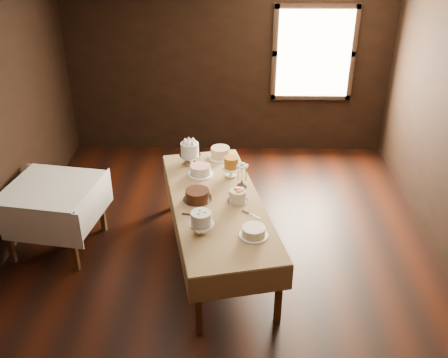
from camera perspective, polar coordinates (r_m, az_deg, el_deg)
floor at (r=5.81m, az=-0.04°, el=-9.19°), size 5.00×6.00×0.01m
ceiling at (r=4.64m, az=-0.05°, el=19.15°), size 5.00×6.00×0.01m
wall_back at (r=7.88m, az=0.43°, el=12.84°), size 5.00×0.02×2.80m
window at (r=7.86m, az=10.24°, el=13.87°), size 1.10×0.05×1.30m
display_table at (r=5.47m, az=-0.83°, el=-2.96°), size 1.45×2.58×0.75m
side_table at (r=5.97m, az=-19.08°, el=-1.60°), size 1.10×1.10×0.81m
cake_meringue at (r=6.18m, az=-3.91°, el=2.88°), size 0.31×0.31×0.28m
cake_speckled at (r=6.33m, az=-0.44°, el=2.99°), size 0.33×0.33×0.14m
cake_lattice at (r=5.93m, az=-2.72°, el=0.94°), size 0.33×0.33×0.11m
cake_caramel at (r=5.87m, az=0.83°, el=1.28°), size 0.24×0.24×0.26m
cake_chocolate at (r=5.42m, az=-3.07°, el=-1.89°), size 0.32×0.32×0.12m
cake_flowers at (r=5.39m, az=1.58°, el=-2.00°), size 0.23×0.23×0.14m
cake_swirl at (r=4.89m, az=-2.61°, el=-5.04°), size 0.27×0.27×0.24m
cake_cream at (r=4.87m, az=3.40°, el=-6.04°), size 0.29×0.29×0.10m
cake_server_b at (r=5.18m, az=3.52°, el=-4.24°), size 0.20×0.17×0.01m
cake_server_c at (r=5.64m, az=-1.99°, el=-1.20°), size 0.10×0.24×0.01m
cake_server_d at (r=5.69m, az=1.25°, el=-0.88°), size 0.11×0.23×0.01m
cake_server_e at (r=5.19m, az=-3.07°, el=-4.21°), size 0.24×0.07×0.01m
flower_vase at (r=5.62m, az=2.06°, el=-0.71°), size 0.14×0.14×0.12m
flower_bouquet at (r=5.53m, az=2.09°, el=0.90°), size 0.14×0.14×0.20m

